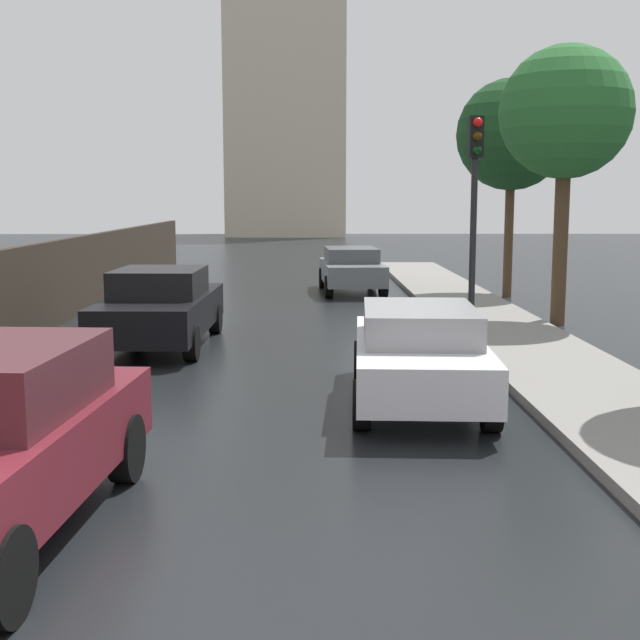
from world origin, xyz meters
The scene contains 7 objects.
car_black_mid_road centered at (-1.58, 11.47, 0.73)m, with size 1.91×4.54×1.44m.
car_grey_behind_camera centered at (2.40, 20.35, 0.69)m, with size 1.88×4.00×1.29m.
car_white_far_lane centered at (2.64, 7.02, 0.69)m, with size 1.94×4.24×1.30m.
traffic_light centered at (4.22, 11.62, 2.98)m, with size 0.26×0.39×4.07m.
street_tree_near centered at (6.56, 13.99, 4.47)m, with size 2.79×2.79×5.91m.
street_tree_mid centered at (6.67, 19.20, 4.41)m, with size 3.01×3.01×5.93m.
distant_tower centered at (-0.38, 57.94, 9.72)m, with size 8.52×8.22×19.44m.
Camera 1 is at (1.18, -4.04, 2.74)m, focal length 47.33 mm.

